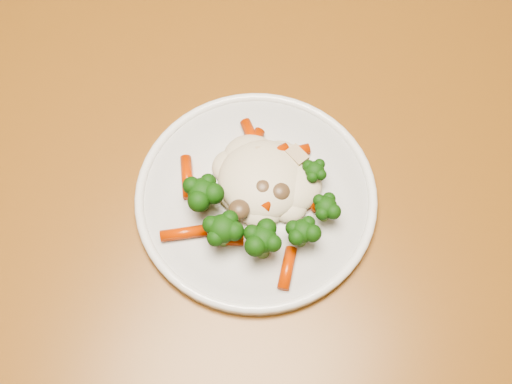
# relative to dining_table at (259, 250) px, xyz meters

# --- Properties ---
(dining_table) EXTENTS (1.26, 0.99, 0.75)m
(dining_table) POSITION_rel_dining_table_xyz_m (0.00, 0.00, 0.00)
(dining_table) COLOR brown
(dining_table) RESTS_ON ground
(plate) EXTENTS (0.25, 0.25, 0.01)m
(plate) POSITION_rel_dining_table_xyz_m (-0.01, 0.01, 0.11)
(plate) COLOR white
(plate) RESTS_ON dining_table
(meal) EXTENTS (0.18, 0.17, 0.04)m
(meal) POSITION_rel_dining_table_xyz_m (-0.00, 0.01, 0.14)
(meal) COLOR beige
(meal) RESTS_ON plate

